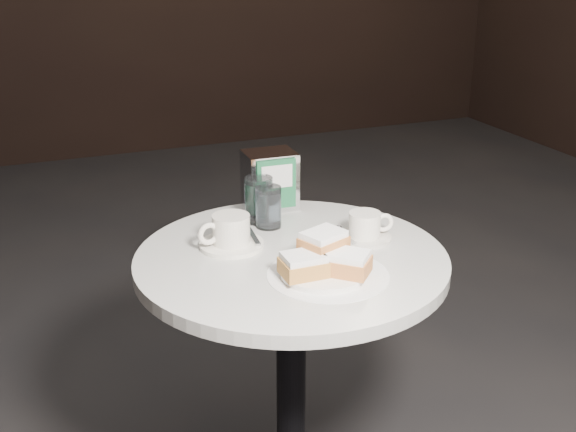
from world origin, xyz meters
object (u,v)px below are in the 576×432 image
Objects in this scene: water_glass_left at (259,200)px; coffee_cup_left at (230,233)px; cafe_table at (291,332)px; coffee_cup_right at (365,228)px; water_glass_right at (268,208)px; napkin_dispenser at (270,180)px; beignet_plate at (324,262)px.

coffee_cup_left is at bearing -132.12° from water_glass_left.
cafe_table is 5.11× the size of coffee_cup_right.
water_glass_right is 0.13m from napkin_dispenser.
coffee_cup_left is at bearing -128.18° from napkin_dispenser.
water_glass_right is (0.12, 0.08, 0.02)m from coffee_cup_left.
beignet_plate reaches higher than coffee_cup_left.
water_glass_left is (0.11, 0.13, 0.02)m from coffee_cup_left.
coffee_cup_right is at bearing 40.07° from beignet_plate.
cafe_table is 0.30m from water_glass_right.
cafe_table is at bearing -166.22° from coffee_cup_right.
napkin_dispenser is (0.06, 0.30, 0.27)m from cafe_table.
water_glass_left is at bearing 93.48° from beignet_plate.
beignet_plate is 1.35× the size of coffee_cup_left.
water_glass_left is 0.10m from napkin_dispenser.
coffee_cup_right is 0.24m from water_glass_right.
cafe_table is at bearing -93.42° from water_glass_right.
cafe_table is 7.31× the size of water_glass_right.
coffee_cup_right is 1.43× the size of water_glass_right.
coffee_cup_right is (0.19, 0.02, 0.23)m from cafe_table.
beignet_plate is at bearing -87.74° from water_glass_right.
coffee_cup_right is at bearing -62.78° from napkin_dispenser.
beignet_plate is at bearing -86.52° from water_glass_left.
beignet_plate is at bearing -67.41° from coffee_cup_left.
coffee_cup_left reaches higher than coffee_cup_right.
beignet_plate is at bearing -93.17° from napkin_dispenser.
coffee_cup_right is 0.97× the size of napkin_dispenser.
water_glass_left is (0.00, 0.22, 0.25)m from cafe_table.
water_glass_right is at bearing 86.58° from cafe_table.
coffee_cup_right reaches higher than cafe_table.
coffee_cup_left is 0.27m from napkin_dispenser.
beignet_plate is 0.26m from coffee_cup_left.
coffee_cup_right is 1.29× the size of water_glass_left.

